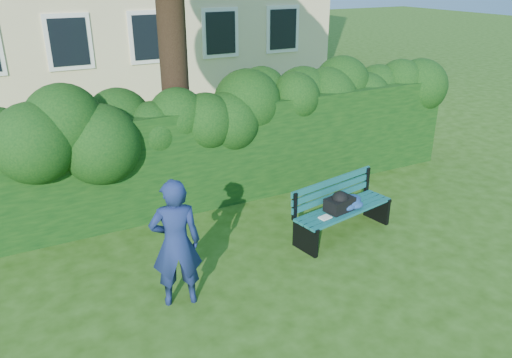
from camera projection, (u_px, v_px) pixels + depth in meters
ground at (274, 250)px, 7.61m from camera, size 80.00×80.00×0.00m
hedge at (215, 151)px, 9.06m from camera, size 10.00×1.00×1.80m
park_bench at (342, 206)px, 7.89m from camera, size 1.83×0.87×0.89m
man_reading at (176, 243)px, 6.11m from camera, size 0.70×0.55×1.71m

